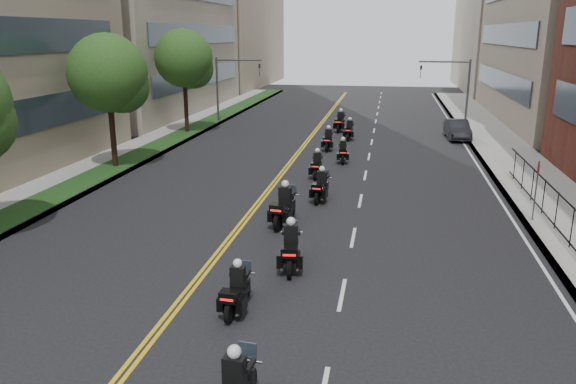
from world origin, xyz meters
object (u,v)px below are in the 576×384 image
motorcycle_2 (237,292)px  parked_sedan (457,129)px  motorcycle_4 (284,208)px  motorcycle_6 (317,166)px  motorcycle_5 (321,187)px  motorcycle_10 (340,123)px  motorcycle_3 (291,249)px  motorcycle_8 (328,140)px  motorcycle_7 (343,152)px  motorcycle_9 (349,131)px

motorcycle_2 → parked_sedan: size_ratio=0.49×
motorcycle_4 → motorcycle_6: (0.31, 8.14, -0.11)m
motorcycle_5 → motorcycle_10: bearing=99.1°
motorcycle_3 → parked_sedan: size_ratio=0.56×
motorcycle_8 → parked_sedan: bearing=33.2°
motorcycle_5 → parked_sedan: 19.48m
motorcycle_3 → parked_sedan: bearing=65.5°
motorcycle_3 → motorcycle_6: motorcycle_3 is taller
motorcycle_7 → motorcycle_6: bearing=-111.2°
motorcycle_2 → parked_sedan: motorcycle_2 is taller
motorcycle_10 → motorcycle_6: bearing=-84.7°
motorcycle_5 → motorcycle_9: 16.05m
motorcycle_9 → motorcycle_8: bearing=-102.4°
motorcycle_7 → parked_sedan: 12.18m
motorcycle_5 → motorcycle_6: bearing=106.4°
motorcycle_2 → motorcycle_10: (0.18, 30.65, 0.12)m
motorcycle_3 → motorcycle_10: motorcycle_10 is taller
motorcycle_3 → motorcycle_4: size_ratio=0.95×
motorcycle_2 → motorcycle_9: (1.15, 27.34, 0.04)m
motorcycle_6 → motorcycle_5: bearing=-80.7°
motorcycle_2 → motorcycle_7: motorcycle_2 is taller
motorcycle_2 → parked_sedan: (9.05, 29.03, 0.09)m
motorcycle_2 → motorcycle_8: 23.18m
parked_sedan → motorcycle_3: bearing=-110.5°
motorcycle_9 → motorcycle_10: bearing=108.9°
motorcycle_3 → motorcycle_8: (-0.95, 19.95, -0.04)m
motorcycle_2 → motorcycle_6: motorcycle_6 is taller
motorcycle_10 → motorcycle_7: bearing=-79.1°
motorcycle_4 → motorcycle_5: size_ratio=1.13×
motorcycle_2 → motorcycle_9: 27.36m
motorcycle_8 → motorcycle_4: bearing=-90.1°
motorcycle_5 → motorcycle_8: 11.93m
motorcycle_4 → motorcycle_7: 12.14m
motorcycle_10 → parked_sedan: (8.87, -1.62, -0.02)m
motorcycle_5 → motorcycle_6: size_ratio=1.03×
motorcycle_6 → motorcycle_9: size_ratio=0.97×
motorcycle_3 → motorcycle_4: (-1.04, 4.33, 0.04)m
motorcycle_3 → motorcycle_9: 24.11m
motorcycle_3 → motorcycle_8: bearing=85.6°
motorcycle_7 → parked_sedan: bearing=44.7°
motorcycle_6 → motorcycle_10: 14.96m
motorcycle_3 → motorcycle_5: (0.03, 8.06, -0.05)m
motorcycle_7 → motorcycle_9: bearing=85.3°
motorcycle_9 → motorcycle_10: (-0.97, 3.32, 0.08)m
motorcycle_2 → motorcycle_4: (-0.06, 7.56, 0.12)m
motorcycle_3 → motorcycle_6: bearing=86.2°
motorcycle_4 → motorcycle_10: bearing=97.0°
motorcycle_9 → motorcycle_3: bearing=-87.8°
motorcycle_2 → motorcycle_3: 3.37m
motorcycle_7 → motorcycle_9: 7.72m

